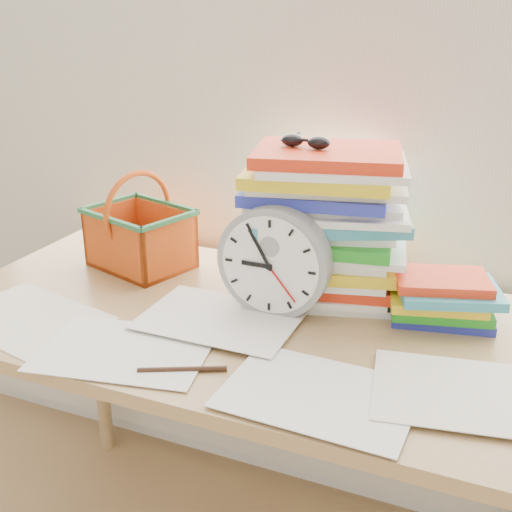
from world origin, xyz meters
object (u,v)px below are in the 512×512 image
at_px(clock, 274,262).
at_px(basket, 139,221).
at_px(desk, 248,348).
at_px(paper_stack, 325,223).
at_px(book_stack, 443,297).

height_order(clock, basket, same).
bearing_deg(clock, basket, 163.28).
distance_m(desk, clock, 0.21).
relative_size(paper_stack, book_stack, 1.47).
relative_size(clock, book_stack, 1.01).
bearing_deg(book_stack, paper_stack, 173.82).
bearing_deg(clock, book_stack, 19.58).
bearing_deg(desk, basket, 156.10).
bearing_deg(book_stack, clock, -160.42).
height_order(desk, book_stack, book_stack).
bearing_deg(desk, clock, 42.43).
bearing_deg(basket, desk, -6.25).
xyz_separation_m(paper_stack, basket, (-0.48, -0.03, -0.05)).
height_order(desk, paper_stack, paper_stack).
height_order(paper_stack, basket, paper_stack).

